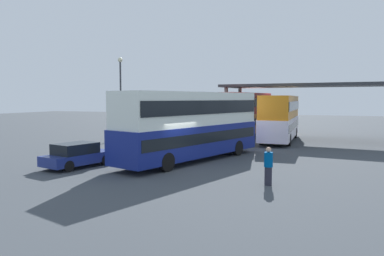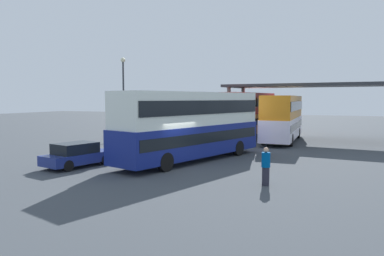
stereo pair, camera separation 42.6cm
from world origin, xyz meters
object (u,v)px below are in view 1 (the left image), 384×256
(double_decker_main, at_px, (192,123))
(pedestrian_waiting, at_px, (268,166))
(double_decker_near_canopy, at_px, (243,113))
(double_decker_mid_row, at_px, (280,116))
(lamppost_tall, at_px, (121,88))
(parked_hatchback, at_px, (78,155))

(double_decker_main, relative_size, pedestrian_waiting, 6.85)
(double_decker_near_canopy, xyz_separation_m, double_decker_mid_row, (4.02, -2.57, -0.17))
(double_decker_main, bearing_deg, lamppost_tall, 66.56)
(double_decker_near_canopy, xyz_separation_m, pedestrian_waiting, (6.01, -19.82, -1.54))
(double_decker_mid_row, height_order, lamppost_tall, lamppost_tall)
(pedestrian_waiting, bearing_deg, lamppost_tall, 121.95)
(parked_hatchback, bearing_deg, double_decker_mid_row, -13.56)
(lamppost_tall, relative_size, pedestrian_waiting, 4.51)
(double_decker_main, distance_m, double_decker_near_canopy, 15.05)
(parked_hatchback, relative_size, pedestrian_waiting, 2.53)
(parked_hatchback, distance_m, pedestrian_waiting, 10.57)
(parked_hatchback, distance_m, double_decker_near_canopy, 19.97)
(double_decker_main, distance_m, lamppost_tall, 14.42)
(double_decker_main, height_order, lamppost_tall, lamppost_tall)
(parked_hatchback, relative_size, lamppost_tall, 0.56)
(lamppost_tall, xyz_separation_m, pedestrian_waiting, (16.29, -13.97, -3.96))
(parked_hatchback, bearing_deg, double_decker_near_canopy, 0.24)
(parked_hatchback, height_order, lamppost_tall, lamppost_tall)
(lamppost_tall, distance_m, pedestrian_waiting, 21.82)
(double_decker_near_canopy, height_order, pedestrian_waiting, double_decker_near_canopy)
(double_decker_main, xyz_separation_m, pedestrian_waiting, (5.46, -4.79, -1.45))
(lamppost_tall, bearing_deg, double_decker_main, -40.30)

